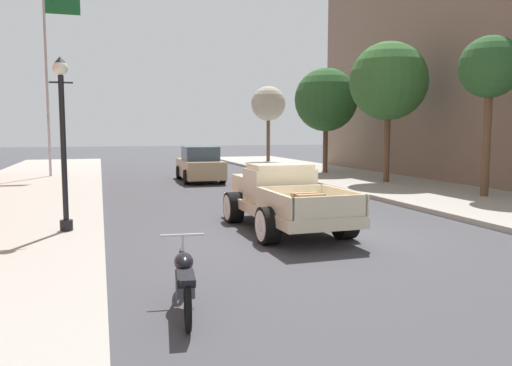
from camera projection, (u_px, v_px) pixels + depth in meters
name	position (u px, v px, depth m)	size (l,w,h in m)	color
ground_plane	(308.00, 235.00, 11.70)	(140.00, 140.00, 0.00)	#3D3D42
hotrod_truck_cream	(281.00, 198.00, 12.45)	(2.27, 4.98, 1.58)	beige
motorcycle_parked	(185.00, 278.00, 6.73)	(0.62, 2.11, 0.93)	black
car_background_tan	(200.00, 165.00, 24.02)	(1.94, 4.34, 1.65)	tan
street_lamp_near	(63.00, 131.00, 11.22)	(0.50, 0.32, 3.85)	black
flagpole	(51.00, 61.00, 24.66)	(1.74, 0.16, 9.16)	#B2B2B7
street_tree_nearest	(490.00, 69.00, 17.08)	(2.07, 2.07, 5.41)	brown
street_tree_second	(389.00, 81.00, 21.91)	(3.37, 3.37, 6.05)	brown
street_tree_third	(326.00, 100.00, 27.14)	(3.36, 3.36, 5.56)	brown
street_tree_farthest	(268.00, 104.00, 37.13)	(2.51, 2.51, 5.47)	brown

